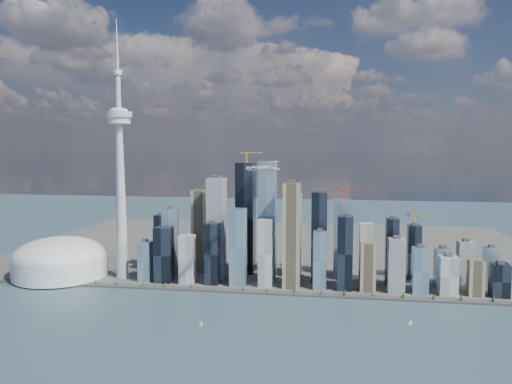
% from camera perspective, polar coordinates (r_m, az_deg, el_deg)
% --- Properties ---
extents(ground, '(4000.00, 4000.00, 0.00)m').
position_cam_1_polar(ground, '(771.47, -3.34, -16.74)').
color(ground, '#2F4553').
rests_on(ground, ground).
extents(seawall, '(1100.00, 22.00, 4.00)m').
position_cam_1_polar(seawall, '(1002.84, -0.25, -11.35)').
color(seawall, '#383838').
rests_on(seawall, ground).
extents(land, '(1400.00, 900.00, 3.00)m').
position_cam_1_polar(land, '(1435.96, 2.63, -6.26)').
color(land, '#4C4C47').
rests_on(land, ground).
extents(shoreline_trees, '(960.53, 7.20, 8.80)m').
position_cam_1_polar(shoreline_trees, '(1000.91, -0.25, -10.97)').
color(shoreline_trees, '#3F2D1E').
rests_on(shoreline_trees, seawall).
extents(skyscraper_cluster, '(736.00, 142.00, 275.09)m').
position_cam_1_polar(skyscraper_cluster, '(1059.23, 3.70, -5.79)').
color(skyscraper_cluster, black).
rests_on(skyscraper_cluster, land).
extents(needle_tower, '(56.00, 56.00, 550.50)m').
position_cam_1_polar(needle_tower, '(1106.85, -15.28, 2.35)').
color(needle_tower, '#AEADA8').
rests_on(needle_tower, land).
extents(dome_stadium, '(200.00, 200.00, 86.00)m').
position_cam_1_polar(dome_stadium, '(1188.01, -21.46, -7.21)').
color(dome_stadium, silver).
rests_on(dome_stadium, land).
extents(airplane, '(68.52, 61.44, 17.44)m').
position_cam_1_polar(airplane, '(887.07, 0.68, 2.72)').
color(airplane, silver).
rests_on(airplane, ground).
extents(sailboat_west, '(7.79, 2.11, 10.86)m').
position_cam_1_polar(sailboat_west, '(835.75, -6.28, -14.74)').
color(sailboat_west, silver).
rests_on(sailboat_west, ground).
extents(sailboat_east, '(6.94, 2.95, 9.59)m').
position_cam_1_polar(sailboat_east, '(874.46, 17.21, -14.05)').
color(sailboat_east, silver).
rests_on(sailboat_east, ground).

